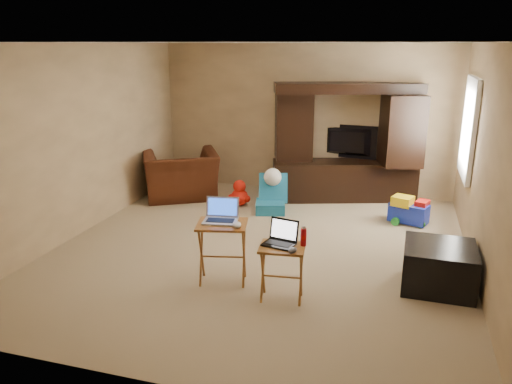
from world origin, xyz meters
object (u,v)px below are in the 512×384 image
(ottoman, at_px, (439,267))
(television, at_px, (347,142))
(recliner, at_px, (181,175))
(water_bottle, at_px, (303,237))
(entertainment_center, at_px, (345,142))
(mouse_left, at_px, (237,225))
(laptop_right, at_px, (279,234))
(tray_table_right, at_px, (282,273))
(laptop_left, at_px, (220,211))
(push_toy, at_px, (409,210))
(child_rocker, at_px, (270,194))
(plush_toy, at_px, (240,193))
(tray_table_left, at_px, (223,253))
(mouse_right, at_px, (293,250))

(ottoman, bearing_deg, television, 113.36)
(recliner, height_order, water_bottle, recliner)
(entertainment_center, relative_size, mouse_left, 16.91)
(recliner, distance_m, laptop_right, 3.78)
(mouse_left, bearing_deg, water_bottle, -3.95)
(tray_table_right, height_order, water_bottle, water_bottle)
(entertainment_center, height_order, laptop_left, entertainment_center)
(laptop_left, bearing_deg, laptop_right, -25.86)
(push_toy, xyz_separation_m, laptop_right, (-1.26, -2.67, 0.50))
(recliner, height_order, laptop_right, laptop_right)
(child_rocker, height_order, ottoman, child_rocker)
(entertainment_center, relative_size, plush_toy, 5.49)
(recliner, distance_m, child_rocker, 1.67)
(ottoman, relative_size, water_bottle, 4.07)
(entertainment_center, height_order, tray_table_left, entertainment_center)
(child_rocker, xyz_separation_m, laptop_left, (0.08, -2.37, 0.50))
(tray_table_right, relative_size, water_bottle, 3.25)
(tray_table_left, xyz_separation_m, mouse_right, (0.83, -0.32, 0.26))
(plush_toy, distance_m, tray_table_right, 3.10)
(mouse_left, bearing_deg, recliner, 124.57)
(ottoman, relative_size, mouse_right, 6.17)
(television, bearing_deg, ottoman, 120.52)
(recliner, xyz_separation_m, laptop_right, (2.40, -2.91, 0.31))
(ottoman, distance_m, mouse_left, 2.18)
(water_bottle, bearing_deg, ottoman, 26.03)
(mouse_right, bearing_deg, ottoman, 31.33)
(recliner, height_order, mouse_right, recliner)
(mouse_left, bearing_deg, ottoman, 16.45)
(ottoman, distance_m, mouse_right, 1.68)
(mouse_right, height_order, water_bottle, water_bottle)
(television, distance_m, water_bottle, 3.79)
(child_rocker, bearing_deg, tray_table_left, -102.29)
(entertainment_center, relative_size, recliner, 1.95)
(laptop_right, bearing_deg, push_toy, 75.95)
(ottoman, height_order, tray_table_right, tray_table_right)
(child_rocker, relative_size, mouse_right, 4.99)
(tray_table_left, distance_m, laptop_left, 0.46)
(tray_table_right, relative_size, mouse_right, 4.92)
(laptop_left, relative_size, water_bottle, 1.99)
(television, bearing_deg, laptop_right, 93.99)
(ottoman, relative_size, laptop_right, 2.40)
(entertainment_center, xyz_separation_m, television, (0.00, 0.23, -0.04))
(tray_table_right, bearing_deg, laptop_left, 156.25)
(tray_table_left, distance_m, mouse_right, 0.93)
(child_rocker, height_order, tray_table_right, child_rocker)
(recliner, xyz_separation_m, laptop_left, (1.71, -2.70, 0.41))
(entertainment_center, xyz_separation_m, recliner, (-2.61, -0.71, -0.56))
(television, bearing_deg, recliner, 26.85)
(push_toy, distance_m, laptop_right, 3.00)
(television, relative_size, water_bottle, 5.42)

